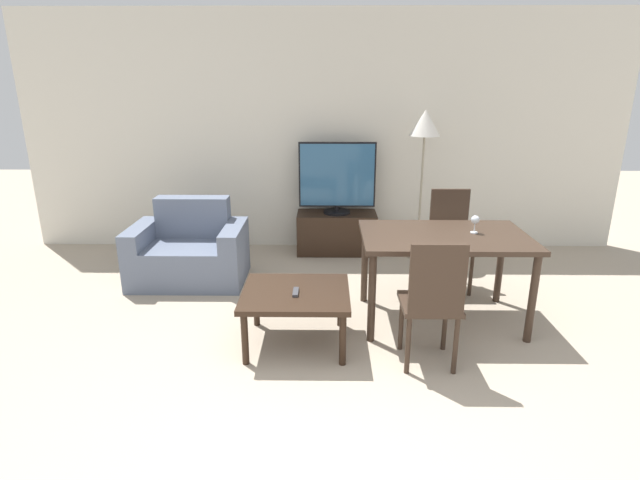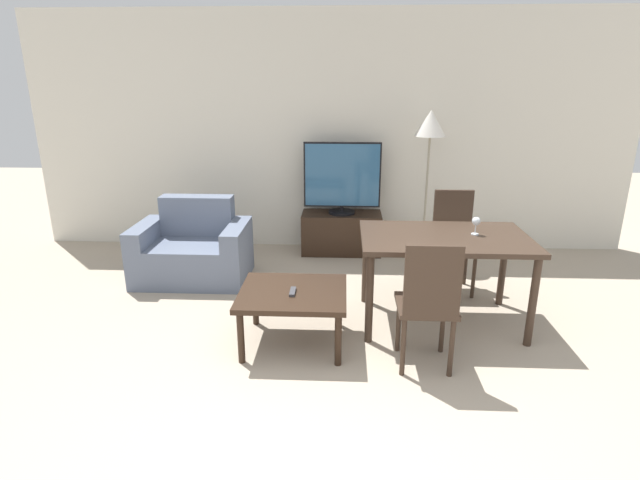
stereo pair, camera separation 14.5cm
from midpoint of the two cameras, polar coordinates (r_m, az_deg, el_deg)
name	(u,v)px [view 2 (the right image)]	position (r m, az deg, el deg)	size (l,w,h in m)	color
ground_plane	(307,459)	(2.92, 0.04, -23.75)	(18.00, 18.00, 0.00)	tan
wall_back	(329,134)	(5.89, 1.79, 12.07)	(6.95, 0.06, 2.70)	silver
armchair	(194,251)	(5.20, -13.48, -1.24)	(1.10, 0.75, 0.80)	slate
tv_stand	(341,233)	(5.84, 3.17, 0.82)	(0.91, 0.42, 0.47)	black
tv	(342,178)	(5.68, 3.29, 7.04)	(0.87, 0.30, 0.81)	black
coffee_table	(293,297)	(3.77, -1.99, -6.54)	(0.80, 0.71, 0.44)	black
dining_table	(444,246)	(4.14, 15.00, -0.69)	(1.34, 0.86, 0.76)	#38281E
dining_chair_near	(428,300)	(3.47, 13.47, -6.70)	(0.40, 0.40, 0.95)	#38281E
dining_chair_far	(453,236)	(4.93, 15.81, 0.47)	(0.40, 0.40, 0.95)	#38281E
floor_lamp	(430,131)	(5.53, 13.23, 12.00)	(0.33, 0.33, 1.64)	gray
remote_primary	(293,292)	(3.71, -2.02, -5.93)	(0.04, 0.15, 0.02)	#38383D
wine_glass_left	(476,222)	(4.19, 18.36, 1.92)	(0.07, 0.07, 0.15)	silver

